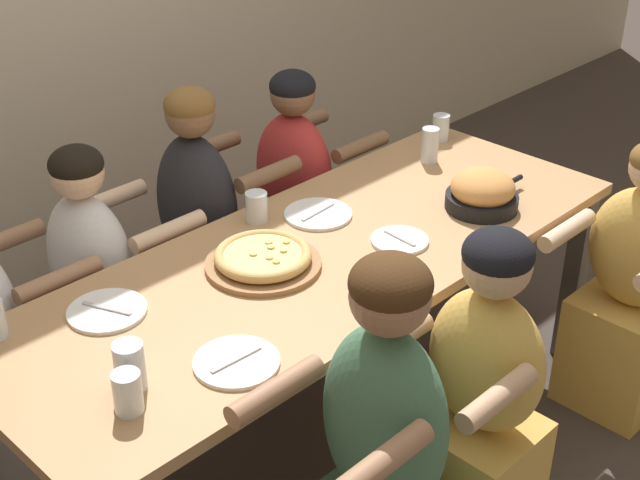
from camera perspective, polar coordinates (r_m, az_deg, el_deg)
The scene contains 19 objects.
ground_plane at distance 3.29m, azimuth 0.00°, elevation -12.56°, with size 18.00×18.00×0.00m, color #423833.
dining_table at distance 2.87m, azimuth 0.00°, elevation -2.31°, with size 2.24×0.82×0.77m.
pizza_board_main at distance 2.75m, azimuth -3.67°, elevation -1.20°, with size 0.36×0.36×0.06m.
skillet_bowl at distance 3.13m, azimuth 10.36°, elevation 3.02°, with size 0.37×0.25×0.14m.
empty_plate_a at distance 2.61m, azimuth -13.48°, elevation -4.44°, with size 0.23×0.23×0.02m.
empty_plate_b at distance 3.05m, azimuth -0.12°, elevation 1.67°, with size 0.23×0.23×0.02m.
empty_plate_c at distance 2.90m, azimuth 5.12°, elevation -0.02°, with size 0.19×0.19×0.02m.
empty_plate_d at distance 2.36m, azimuth -5.37°, elevation -7.79°, with size 0.23×0.23×0.02m.
drinking_glass_b at distance 2.29m, azimuth -12.07°, elevation -8.04°, with size 0.08×0.08×0.13m.
drinking_glass_c at distance 3.66m, azimuth 7.73°, elevation 7.05°, with size 0.07×0.07×0.11m.
drinking_glass_d at distance 3.01m, azimuth -4.09°, elevation 2.00°, with size 0.07×0.07×0.10m.
drinking_glass_e at distance 2.23m, azimuth -12.20°, elevation -9.62°, with size 0.07×0.07×0.11m.
drinking_glass_f at distance 3.45m, azimuth 7.05°, elevation 6.04°, with size 0.07×0.07×0.14m.
diner_far_midright at distance 3.65m, azimuth -1.60°, elevation 1.74°, with size 0.51×0.40×1.11m.
diner_far_center at distance 3.36m, azimuth -7.67°, elevation -0.66°, with size 0.51×0.40×1.17m.
diner_near_center at distance 2.68m, azimuth 10.19°, elevation -10.56°, with size 0.51×0.40×1.09m.
diner_near_midleft at distance 2.38m, azimuth 3.93°, elevation -14.62°, with size 0.51×0.40×1.19m.
diner_near_right at distance 3.36m, azimuth 19.17°, elevation -3.32°, with size 0.51×0.40×1.06m.
diner_far_midleft at distance 3.17m, azimuth -14.02°, elevation -4.15°, with size 0.51×0.40×1.09m.
Camera 1 is at (-1.74, -1.71, 2.20)m, focal length 50.00 mm.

